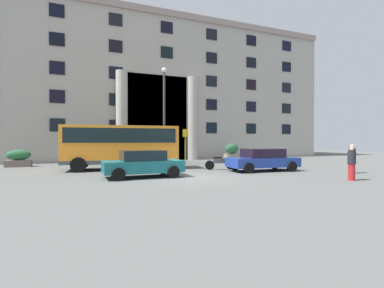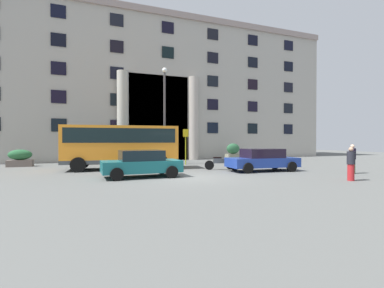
# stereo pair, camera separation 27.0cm
# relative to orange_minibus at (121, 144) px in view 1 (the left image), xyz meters

# --- Properties ---
(ground_plane) EXTENTS (80.00, 64.00, 0.12)m
(ground_plane) POSITION_rel_orange_minibus_xyz_m (2.91, -5.50, -1.75)
(ground_plane) COLOR #5A5C59
(office_building_facade) EXTENTS (42.04, 9.78, 14.59)m
(office_building_facade) POSITION_rel_orange_minibus_xyz_m (2.91, 11.97, 5.60)
(office_building_facade) COLOR #AAA69D
(office_building_facade) RESTS_ON ground_plane
(orange_minibus) EXTENTS (7.37, 3.19, 2.84)m
(orange_minibus) POSITION_rel_orange_minibus_xyz_m (0.00, 0.00, 0.00)
(orange_minibus) COLOR orange
(orange_minibus) RESTS_ON ground_plane
(bus_stop_sign) EXTENTS (0.44, 0.08, 2.78)m
(bus_stop_sign) POSITION_rel_orange_minibus_xyz_m (5.16, 1.89, 0.02)
(bus_stop_sign) COLOR #949C18
(bus_stop_sign) RESTS_ON ground_plane
(hedge_planter_far_west) EXTENTS (1.64, 0.86, 1.24)m
(hedge_planter_far_west) POSITION_rel_orange_minibus_xyz_m (-6.65, 4.63, -1.09)
(hedge_planter_far_west) COLOR #6A5F59
(hedge_planter_far_west) RESTS_ON ground_plane
(hedge_planter_west) EXTENTS (1.56, 0.71, 1.58)m
(hedge_planter_west) POSITION_rel_orange_minibus_xyz_m (-2.16, 4.71, -0.93)
(hedge_planter_west) COLOR #6B6257
(hedge_planter_west) RESTS_ON ground_plane
(hedge_planter_entrance_left) EXTENTS (1.86, 0.74, 1.33)m
(hedge_planter_entrance_left) POSITION_rel_orange_minibus_xyz_m (2.03, 5.31, -1.05)
(hedge_planter_entrance_left) COLOR slate
(hedge_planter_entrance_left) RESTS_ON ground_plane
(hedge_planter_entrance_right) EXTENTS (1.44, 0.78, 1.61)m
(hedge_planter_entrance_right) POSITION_rel_orange_minibus_xyz_m (11.26, 5.26, -0.91)
(hedge_planter_entrance_right) COLOR gray
(hedge_planter_entrance_right) RESTS_ON ground_plane
(parked_sedan_far) EXTENTS (4.43, 2.24, 1.39)m
(parked_sedan_far) POSITION_rel_orange_minibus_xyz_m (8.01, -4.23, -0.98)
(parked_sedan_far) COLOR #1F3A95
(parked_sedan_far) RESTS_ON ground_plane
(parked_hatchback_near) EXTENTS (3.99, 2.12, 1.39)m
(parked_hatchback_near) POSITION_rel_orange_minibus_xyz_m (0.48, -4.43, -0.98)
(parked_hatchback_near) COLOR #19676C
(parked_hatchback_near) RESTS_ON ground_plane
(motorcycle_near_kerb) EXTENTS (2.00, 0.65, 0.89)m
(motorcycle_near_kerb) POSITION_rel_orange_minibus_xyz_m (5.92, -2.49, -1.23)
(motorcycle_near_kerb) COLOR black
(motorcycle_near_kerb) RESTS_ON ground_plane
(pedestrian_man_crossing) EXTENTS (0.36, 0.36, 1.59)m
(pedestrian_man_crossing) POSITION_rel_orange_minibus_xyz_m (9.43, -9.24, -0.90)
(pedestrian_man_crossing) COLOR #AC2024
(pedestrian_man_crossing) RESTS_ON ground_plane
(pedestrian_man_red_shirt) EXTENTS (0.36, 0.36, 1.67)m
(pedestrian_man_red_shirt) POSITION_rel_orange_minibus_xyz_m (12.05, -7.17, -0.85)
(pedestrian_man_red_shirt) COLOR #266138
(pedestrian_man_red_shirt) RESTS_ON ground_plane
(lamppost_plaza_centre) EXTENTS (0.40, 0.40, 7.68)m
(lamppost_plaza_centre) POSITION_rel_orange_minibus_xyz_m (3.70, 2.79, 2.78)
(lamppost_plaza_centre) COLOR #393738
(lamppost_plaza_centre) RESTS_ON ground_plane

